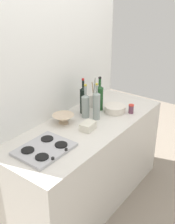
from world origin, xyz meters
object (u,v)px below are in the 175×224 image
butter_dish (88,126)px  condiment_jar_front (131,109)px  wine_bottle_leftmost (100,97)px  stovetop_hob (45,149)px  wine_bottle_mid_left (85,105)px  wine_bottle_mid_right (96,105)px  wine_bottle_rightmost (83,100)px  utensil_crock (93,100)px  mixing_bowl (63,119)px  plate_stack (115,109)px

butter_dish → condiment_jar_front: condiment_jar_front is taller
wine_bottle_leftmost → butter_dish: bearing=-158.7°
stovetop_hob → wine_bottle_mid_left: wine_bottle_mid_left is taller
wine_bottle_mid_right → butter_dish: 0.26m
stovetop_hob → butter_dish: butter_dish is taller
condiment_jar_front → wine_bottle_leftmost: bearing=110.5°
butter_dish → wine_bottle_mid_left: bearing=41.9°
butter_dish → condiment_jar_front: 0.56m
stovetop_hob → condiment_jar_front: (1.02, -0.21, 0.03)m
wine_bottle_rightmost → butter_dish: 0.37m
wine_bottle_rightmost → condiment_jar_front: bearing=-54.3°
wine_bottle_rightmost → utensil_crock: (0.20, 0.01, -0.07)m
wine_bottle_mid_right → mixing_bowl: size_ratio=1.77×
butter_dish → wine_bottle_leftmost: bearing=21.3°
wine_bottle_rightmost → utensil_crock: bearing=4.1°
utensil_crock → plate_stack: bearing=-88.0°
utensil_crock → condiment_jar_front: (0.09, -0.41, -0.03)m
utensil_crock → condiment_jar_front: utensil_crock is taller
plate_stack → wine_bottle_mid_left: wine_bottle_mid_left is taller
wine_bottle_mid_right → wine_bottle_rightmost: wine_bottle_rightmost is taller
wine_bottle_leftmost → mixing_bowl: bearing=168.6°
wine_bottle_rightmost → condiment_jar_front: size_ratio=3.93×
utensil_crock → stovetop_hob: bearing=-168.2°
stovetop_hob → wine_bottle_leftmost: 0.92m
stovetop_hob → wine_bottle_mid_right: (0.71, -0.00, 0.13)m
stovetop_hob → plate_stack: size_ratio=1.95×
wine_bottle_mid_left → condiment_jar_front: 0.48m
wine_bottle_rightmost → butter_dish: size_ratio=2.49×
plate_stack → utensil_crock: utensil_crock is taller
stovetop_hob → wine_bottle_mid_right: 0.72m
butter_dish → utensil_crock: size_ratio=0.44×
condiment_jar_front → mixing_bowl: bearing=145.1°
mixing_bowl → butter_dish: (0.04, -0.26, -0.01)m
utensil_crock → condiment_jar_front: 0.42m
wine_bottle_mid_right → utensil_crock: 0.31m
mixing_bowl → utensil_crock: (0.49, 0.01, 0.03)m
wine_bottle_mid_right → butter_dish: bearing=-164.0°
utensil_crock → butter_dish: bearing=-149.9°
wine_bottle_mid_left → wine_bottle_rightmost: 0.10m
wine_bottle_leftmost → wine_bottle_mid_left: wine_bottle_leftmost is taller
stovetop_hob → wine_bottle_leftmost: size_ratio=1.21×
butter_dish → utensil_crock: (0.45, 0.26, 0.04)m
wine_bottle_leftmost → wine_bottle_rightmost: 0.19m
plate_stack → condiment_jar_front: 0.16m
wine_bottle_mid_right → wine_bottle_leftmost: bearing=26.8°
plate_stack → mixing_bowl: mixing_bowl is taller
mixing_bowl → condiment_jar_front: size_ratio=2.21×
wine_bottle_rightmost → mixing_bowl: 0.31m
wine_bottle_mid_left → utensil_crock: wine_bottle_mid_left is taller
wine_bottle_mid_right → condiment_jar_front: size_ratio=3.91×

